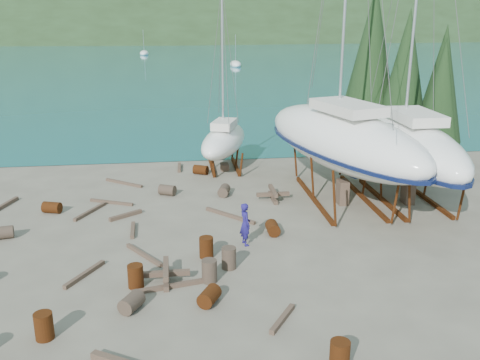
{
  "coord_description": "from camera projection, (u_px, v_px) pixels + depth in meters",
  "views": [
    {
      "loc": [
        -2.07,
        -20.22,
        9.74
      ],
      "look_at": [
        0.92,
        3.0,
        2.34
      ],
      "focal_mm": 40.0,
      "sensor_mm": 36.0,
      "label": 1
    }
  ],
  "objects": [
    {
      "name": "timber_2",
      "position": [
        6.0,
        204.0,
        28.02
      ],
      "size": [
        0.78,
        1.93,
        0.19
      ],
      "primitive_type": "cube",
      "rotation": [
        0.0,
        0.0,
        2.83
      ],
      "color": "brown",
      "rests_on": "ground"
    },
    {
      "name": "timber_7",
      "position": [
        282.0,
        319.0,
        17.57
      ],
      "size": [
        1.15,
        1.59,
        0.17
      ],
      "primitive_type": "cube",
      "rotation": [
        0.0,
        0.0,
        2.55
      ],
      "color": "brown",
      "rests_on": "ground"
    },
    {
      "name": "drum_14",
      "position": [
        206.0,
        247.0,
        22.06
      ],
      "size": [
        0.58,
        0.58,
        0.88
      ],
      "primitive_type": "cylinder",
      "color": "#5D2C0F",
      "rests_on": "ground"
    },
    {
      "name": "timber_17",
      "position": [
        90.0,
        211.0,
        27.02
      ],
      "size": [
        1.35,
        2.34,
        0.16
      ],
      "primitive_type": "cube",
      "rotation": [
        0.0,
        0.0,
        2.65
      ],
      "color": "brown",
      "rests_on": "ground"
    },
    {
      "name": "moored_boat_far",
      "position": [
        144.0,
        53.0,
        125.25
      ],
      "size": [
        2.0,
        5.0,
        6.05
      ],
      "color": "white",
      "rests_on": "ground"
    },
    {
      "name": "far_house_center",
      "position": [
        120.0,
        31.0,
        198.69
      ],
      "size": [
        6.6,
        5.6,
        5.6
      ],
      "color": "beige",
      "rests_on": "ground"
    },
    {
      "name": "drum_5",
      "position": [
        229.0,
        258.0,
        21.11
      ],
      "size": [
        0.58,
        0.58,
        0.88
      ],
      "primitive_type": "cylinder",
      "color": "#2D2823",
      "rests_on": "ground"
    },
    {
      "name": "cypress_near_right",
      "position": [
        405.0,
        78.0,
        33.44
      ],
      "size": [
        3.6,
        3.6,
        10.0
      ],
      "color": "black",
      "rests_on": "ground"
    },
    {
      "name": "drum_4",
      "position": [
        201.0,
        170.0,
        33.39
      ],
      "size": [
        1.05,
        0.91,
        0.58
      ],
      "primitive_type": "cylinder",
      "rotation": [
        1.57,
        0.0,
        1.11
      ],
      "color": "#5D2C0F",
      "rests_on": "ground"
    },
    {
      "name": "timber_6",
      "position": [
        179.0,
        167.0,
        34.6
      ],
      "size": [
        0.24,
        1.76,
        0.19
      ],
      "primitive_type": "cube",
      "rotation": [
        0.0,
        0.0,
        3.11
      ],
      "color": "brown",
      "rests_on": "ground"
    },
    {
      "name": "timber_10",
      "position": [
        230.0,
        216.0,
        26.47
      ],
      "size": [
        2.25,
        2.4,
        0.16
      ],
      "primitive_type": "cube",
      "rotation": [
        0.0,
        0.0,
        0.75
      ],
      "color": "brown",
      "rests_on": "ground"
    },
    {
      "name": "far_house_right",
      "position": [
        253.0,
        30.0,
        204.78
      ],
      "size": [
        6.6,
        5.6,
        5.6
      ],
      "color": "beige",
      "rests_on": "ground"
    },
    {
      "name": "large_sailboat_far",
      "position": [
        408.0,
        145.0,
        28.08
      ],
      "size": [
        3.54,
        11.89,
        18.75
      ],
      "rotation": [
        0.0,
        0.0,
        -0.01
      ],
      "color": "white",
      "rests_on": "ground"
    },
    {
      "name": "bay_water",
      "position": [
        172.0,
        29.0,
        320.22
      ],
      "size": [
        700.0,
        700.0,
        0.0
      ],
      "primitive_type": "plane",
      "color": "#1A6D83",
      "rests_on": "ground"
    },
    {
      "name": "drum_12",
      "position": [
        209.0,
        296.0,
        18.56
      ],
      "size": [
        0.93,
        1.05,
        0.58
      ],
      "primitive_type": "cylinder",
      "rotation": [
        1.57,
        0.0,
        2.65
      ],
      "color": "#5D2C0F",
      "rests_on": "ground"
    },
    {
      "name": "cypress_mid_right",
      "position": [
        441.0,
        96.0,
        31.99
      ],
      "size": [
        3.06,
        3.06,
        8.5
      ],
      "color": "black",
      "rests_on": "ground"
    },
    {
      "name": "drum_1",
      "position": [
        132.0,
        302.0,
        18.17
      ],
      "size": [
        0.94,
        1.05,
        0.58
      ],
      "primitive_type": "cylinder",
      "rotation": [
        1.57,
        0.0,
        2.63
      ],
      "color": "#2D2823",
      "rests_on": "ground"
    },
    {
      "name": "timber_pile_fore",
      "position": [
        166.0,
        273.0,
        20.16
      ],
      "size": [
        1.8,
        1.8,
        0.6
      ],
      "color": "brown",
      "rests_on": "ground"
    },
    {
      "name": "large_sailboat_near",
      "position": [
        342.0,
        139.0,
        27.96
      ],
      "size": [
        7.45,
        13.91,
        21.02
      ],
      "rotation": [
        0.0,
        0.0,
        0.28
      ],
      "color": "white",
      "rests_on": "ground"
    },
    {
      "name": "timber_pile_aft",
      "position": [
        273.0,
        194.0,
        28.9
      ],
      "size": [
        1.8,
        1.8,
        0.6
      ],
      "color": "brown",
      "rests_on": "ground"
    },
    {
      "name": "drum_15",
      "position": [
        3.0,
        233.0,
        23.91
      ],
      "size": [
        0.98,
        0.74,
        0.58
      ],
      "primitive_type": "cylinder",
      "rotation": [
        1.57,
        0.0,
        1.77
      ],
      "color": "#2D2823",
      "rests_on": "ground"
    },
    {
      "name": "worker",
      "position": [
        245.0,
        224.0,
        23.12
      ],
      "size": [
        0.6,
        0.78,
        1.91
      ],
      "primitive_type": "imported",
      "rotation": [
        0.0,
        0.0,
        1.8
      ],
      "color": "navy",
      "rests_on": "ground"
    },
    {
      "name": "timber_9",
      "position": [
        124.0,
        183.0,
        31.54
      ],
      "size": [
        2.26,
        1.79,
        0.15
      ],
      "primitive_type": "cube",
      "rotation": [
        0.0,
        0.0,
        0.91
      ],
      "color": "brown",
      "rests_on": "ground"
    },
    {
      "name": "timber_4",
      "position": [
        133.0,
        230.0,
        24.71
      ],
      "size": [
        0.22,
        1.73,
        0.17
      ],
      "primitive_type": "cube",
      "rotation": [
        0.0,
        0.0,
        0.03
      ],
      "color": "brown",
      "rests_on": "ground"
    },
    {
      "name": "cypress_back_left",
      "position": [
        371.0,
        61.0,
        34.89
      ],
      "size": [
        4.14,
        4.14,
        11.5
      ],
      "color": "black",
      "rests_on": "ground"
    },
    {
      "name": "far_house_left",
      "position": [
        8.0,
        31.0,
        193.82
      ],
      "size": [
        6.6,
        5.6,
        5.6
      ],
      "color": "beige",
      "rests_on": "ground"
    },
    {
      "name": "drum_6",
      "position": [
        273.0,
        228.0,
        24.4
      ],
      "size": [
        0.59,
        0.89,
        0.58
      ],
      "primitive_type": "cylinder",
      "rotation": [
        1.57,
        0.0,
        -0.01
      ],
      "color": "#5D2C0F",
      "rests_on": "ground"
    },
    {
      "name": "drum_11",
      "position": [
        224.0,
        191.0,
        29.52
      ],
      "size": [
        0.8,
        1.01,
        0.58
      ],
      "primitive_type": "cylinder",
      "rotation": [
        1.57,
        0.0,
        2.86
      ],
      "color": "#2D2823",
      "rests_on": "ground"
    },
    {
      "name": "drum_2",
      "position": [
        52.0,
        207.0,
        26.97
      ],
      "size": [
        1.02,
        0.82,
        0.58
      ],
      "primitive_type": "cylinder",
      "rotation": [
        1.57,
        0.0,
        1.25
      ],
      "color": "#5D2C0F",
      "rests_on": "ground"
    },
    {
      "name": "timber_15",
      "position": [
        111.0,
        202.0,
        28.35
      ],
      "size": [
        2.35,
        1.19,
        0.15
      ],
      "primitive_type": "cube",
      "rotation": [
        0.0,
        0.0,
        1.14
      ],
      "color": "brown",
      "rests_on": "ground"
    },
    {
      "name": "ground",
      "position": [
        227.0,
        256.0,
        22.31
      ],
      "size": [
        600.0,
        600.0,
        0.0
      ],
      "primitive_type": "plane",
      "color": "#5B5548",
      "rests_on": "ground"
    },
    {
      "name": "drum_10",
      "position": [
        136.0,
        276.0,
        19.65
      ],
      "size": [
        0.58,
        0.58,
        0.88
      ],
      "primitive_type": "cylinder",
      "color": "#5D2C0F",
      "rests_on": "ground"
    },
    {
      "name": "timber_12",
      "position": [
        85.0,
        274.0,
        20.56
      ],
      "size": [
        1.32,
        2.08,
        0.17
      ],
      "primitive_type": "cube",
      "rotation": [
        0.0,
        0.0,
        2.61
      ],
      "color": "brown",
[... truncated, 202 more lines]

